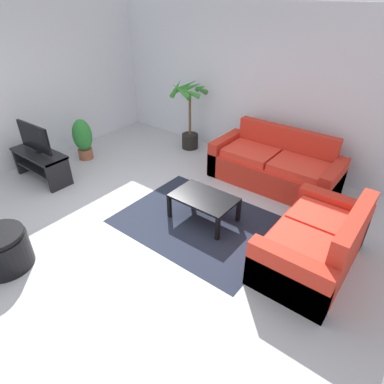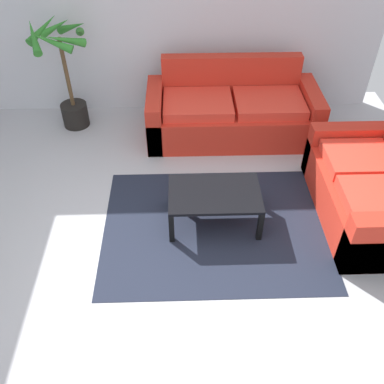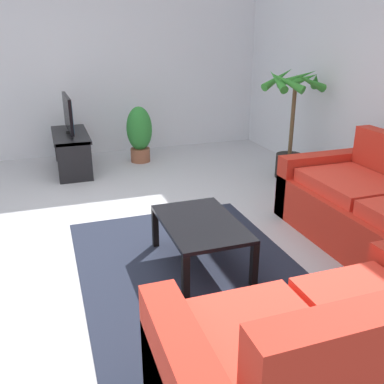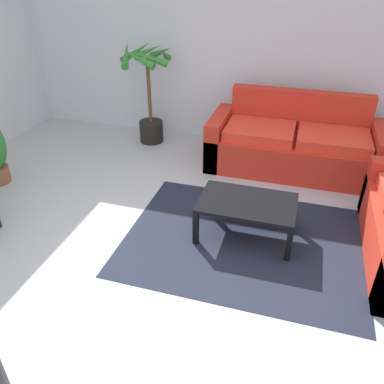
{
  "view_description": "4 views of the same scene",
  "coord_description": "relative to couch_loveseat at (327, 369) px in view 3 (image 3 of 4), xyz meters",
  "views": [
    {
      "loc": [
        2.94,
        -2.38,
        2.85
      ],
      "look_at": [
        0.58,
        0.63,
        0.45
      ],
      "focal_mm": 30.4,
      "sensor_mm": 36.0,
      "label": 1
    },
    {
      "loc": [
        0.41,
        -2.28,
        3.1
      ],
      "look_at": [
        0.49,
        0.56,
        0.54
      ],
      "focal_mm": 39.55,
      "sensor_mm": 36.0,
      "label": 2
    },
    {
      "loc": [
        3.54,
        -0.32,
        1.77
      ],
      "look_at": [
        0.51,
        0.72,
        0.55
      ],
      "focal_mm": 39.68,
      "sensor_mm": 36.0,
      "label": 3
    },
    {
      "loc": [
        1.09,
        -2.3,
        2.31
      ],
      "look_at": [
        0.25,
        0.49,
        0.53
      ],
      "focal_mm": 36.24,
      "sensor_mm": 36.0,
      "label": 4
    }
  ],
  "objects": [
    {
      "name": "ground_plane",
      "position": [
        -2.28,
        -0.78,
        -0.3
      ],
      "size": [
        6.6,
        6.6,
        0.0
      ],
      "primitive_type": "plane",
      "color": "#B2B2B7"
    },
    {
      "name": "coffee_table",
      "position": [
        -1.56,
        -0.06,
        0.03
      ],
      "size": [
        0.89,
        0.58,
        0.38
      ],
      "color": "black",
      "rests_on": "ground"
    },
    {
      "name": "wall_left",
      "position": [
        -5.28,
        -0.78,
        1.05
      ],
      "size": [
        0.06,
        6.0,
        2.7
      ],
      "primitive_type": "cube",
      "color": "silver",
      "rests_on": "ground"
    },
    {
      "name": "potted_palm",
      "position": [
        -3.26,
        1.77,
        0.38
      ],
      "size": [
        0.74,
        0.73,
        1.37
      ],
      "color": "black",
      "rests_on": "ground"
    },
    {
      "name": "tv_stand",
      "position": [
        -4.46,
        -0.83,
        0.03
      ],
      "size": [
        1.1,
        0.45,
        0.51
      ],
      "color": "black",
      "rests_on": "ground"
    },
    {
      "name": "potted_plant_small",
      "position": [
        -4.56,
        0.12,
        0.12
      ],
      "size": [
        0.36,
        0.36,
        0.79
      ],
      "color": "brown",
      "rests_on": "ground"
    },
    {
      "name": "area_rug",
      "position": [
        -1.56,
        -0.16,
        -0.29
      ],
      "size": [
        2.2,
        1.7,
        0.01
      ],
      "primitive_type": "cube",
      "color": "#1E2333",
      "rests_on": "ground"
    },
    {
      "name": "couch_loveseat",
      "position": [
        0.0,
        0.0,
        0.0
      ],
      "size": [
        0.9,
        1.55,
        0.9
      ],
      "color": "red",
      "rests_on": "ground"
    },
    {
      "name": "tv",
      "position": [
        -4.46,
        -0.83,
        0.47
      ],
      "size": [
        0.81,
        0.1,
        0.49
      ],
      "color": "black",
      "rests_on": "tv_stand"
    }
  ]
}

